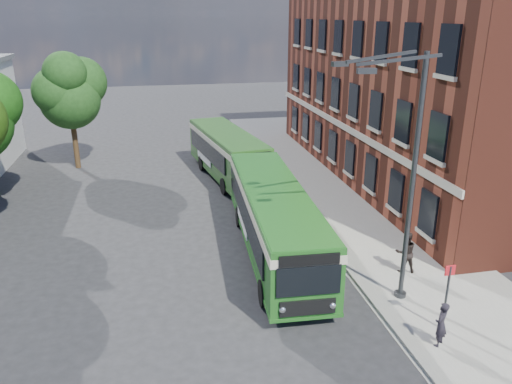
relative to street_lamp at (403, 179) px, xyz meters
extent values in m
plane|color=#272729|center=(-4.84, 2.00, -4.79)|extent=(120.00, 120.00, 0.00)
cube|color=gray|center=(2.16, 10.00, -4.72)|extent=(6.00, 48.00, 0.15)
cube|color=beige|center=(-0.89, 10.00, -4.79)|extent=(0.12, 48.00, 0.01)
cube|color=maroon|center=(9.16, 14.00, 1.21)|extent=(12.00, 26.00, 12.00)
cube|color=beige|center=(3.12, 14.00, -1.19)|extent=(0.12, 26.00, 0.35)
cylinder|color=#313436|center=(0.36, 0.00, -4.64)|extent=(0.44, 0.44, 0.30)
cylinder|color=#313436|center=(0.36, 0.00, -0.29)|extent=(0.18, 0.18, 9.00)
cube|color=#313436|center=(-0.87, -0.60, 4.01)|extent=(2.58, 0.46, 0.37)
cube|color=#313436|center=(-0.87, 0.60, 4.01)|extent=(2.58, 0.46, 0.37)
cube|color=#313436|center=(-2.11, -1.08, 3.76)|extent=(0.55, 0.22, 0.16)
cube|color=#313436|center=(-2.11, 1.08, 3.76)|extent=(0.55, 0.22, 0.16)
cylinder|color=#313436|center=(0.76, -2.20, -3.54)|extent=(0.08, 0.08, 2.50)
cube|color=red|center=(0.76, -2.20, -2.44)|extent=(0.35, 0.04, 0.35)
cube|color=#205F1D|center=(-3.35, 4.77, -3.02)|extent=(3.11, 12.09, 2.45)
cube|color=#205F1D|center=(-3.35, 4.77, -4.29)|extent=(3.15, 12.13, 0.14)
cube|color=black|center=(-4.61, 5.13, -2.89)|extent=(0.60, 10.17, 1.10)
cube|color=black|center=(-2.05, 5.00, -2.89)|extent=(0.60, 10.17, 1.10)
cube|color=beige|center=(-3.35, 4.77, -2.19)|extent=(3.18, 12.15, 0.32)
cube|color=#205F1D|center=(-3.35, 4.77, -1.83)|extent=(3.01, 11.99, 0.12)
cube|color=black|center=(-3.66, -1.24, -2.84)|extent=(2.15, 0.19, 1.05)
cube|color=black|center=(-3.66, -1.25, -2.09)|extent=(2.00, 0.18, 0.38)
cube|color=black|center=(-3.66, -1.25, -3.84)|extent=(1.90, 0.18, 0.55)
sphere|color=silver|center=(-4.50, -1.19, -3.84)|extent=(0.26, 0.26, 0.26)
sphere|color=silver|center=(-2.81, -1.28, -3.84)|extent=(0.26, 0.26, 0.26)
cube|color=black|center=(-3.04, 10.78, -2.79)|extent=(2.00, 0.18, 0.90)
cube|color=white|center=(-4.58, 5.83, -3.64)|extent=(0.20, 3.20, 0.45)
cylinder|color=black|center=(-4.73, 0.64, -4.29)|extent=(0.33, 1.01, 1.00)
cylinder|color=black|center=(-2.39, 0.52, -4.29)|extent=(0.33, 1.01, 1.00)
cylinder|color=black|center=(-4.35, 8.01, -4.29)|extent=(0.33, 1.01, 1.00)
cylinder|color=black|center=(-2.01, 7.89, -4.29)|extent=(0.33, 1.01, 1.00)
cube|color=#29591F|center=(-3.74, 16.00, -3.02)|extent=(3.99, 10.01, 2.45)
cube|color=#29591F|center=(-3.74, 16.00, -4.29)|extent=(4.03, 10.06, 0.14)
cube|color=black|center=(-5.05, 16.10, -2.89)|extent=(1.32, 7.86, 1.10)
cube|color=black|center=(-2.52, 16.49, -2.89)|extent=(1.32, 7.86, 1.10)
cube|color=#EEE6C4|center=(-3.74, 16.00, -2.19)|extent=(4.06, 10.08, 0.32)
cube|color=#29591F|center=(-3.74, 16.00, -1.83)|extent=(3.87, 9.90, 0.12)
cube|color=black|center=(-2.98, 11.16, -2.84)|extent=(2.14, 0.41, 1.05)
cube|color=black|center=(-2.98, 11.15, -2.09)|extent=(1.99, 0.39, 0.38)
cube|color=black|center=(-2.98, 11.15, -3.84)|extent=(1.89, 0.38, 0.55)
sphere|color=silver|center=(-3.82, 11.03, -3.84)|extent=(0.26, 0.26, 0.26)
sphere|color=silver|center=(-2.14, 11.30, -3.84)|extent=(0.26, 0.26, 0.26)
cube|color=black|center=(-4.50, 20.84, -2.79)|extent=(1.99, 0.39, 0.90)
cube|color=white|center=(-5.17, 16.79, -3.64)|extent=(0.54, 3.17, 0.45)
cylinder|color=black|center=(-4.42, 12.78, -4.29)|extent=(0.43, 1.03, 1.00)
cylinder|color=black|center=(-2.11, 13.15, -4.29)|extent=(0.43, 1.03, 1.00)
cylinder|color=black|center=(-5.22, 17.86, -4.29)|extent=(0.43, 1.03, 1.00)
cylinder|color=black|center=(-2.91, 18.23, -4.29)|extent=(0.43, 1.03, 1.00)
imported|color=black|center=(0.19, -2.95, -3.88)|extent=(0.66, 0.63, 1.52)
imported|color=black|center=(1.38, 1.71, -3.77)|extent=(0.94, 0.78, 1.75)
cylinder|color=#352413|center=(-13.61, 20.24, -3.10)|extent=(0.36, 0.36, 3.38)
sphere|color=#1C4016|center=(-13.61, 20.24, -0.03)|extent=(3.99, 3.99, 3.99)
sphere|color=#1C4016|center=(-12.84, 20.85, 0.97)|extent=(3.38, 3.38, 3.38)
sphere|color=#1C4016|center=(-14.30, 19.70, 0.58)|extent=(3.07, 3.07, 3.07)
sphere|color=#1C4016|center=(-13.61, 19.47, 1.73)|extent=(2.76, 2.76, 2.76)
camera|label=1|loc=(-8.20, -14.83, 5.32)|focal=35.00mm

